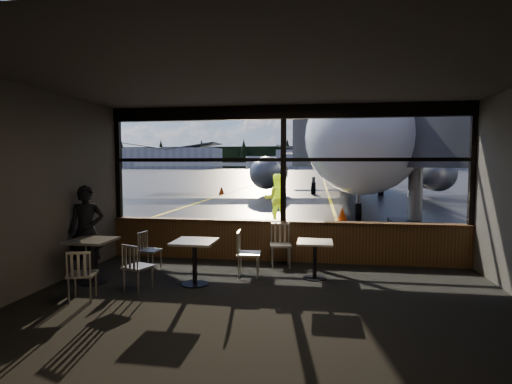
% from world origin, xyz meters
% --- Properties ---
extents(ground_plane, '(520.00, 520.00, 0.00)m').
position_xyz_m(ground_plane, '(0.00, 120.00, 0.00)').
color(ground_plane, black).
rests_on(ground_plane, ground).
extents(carpet_floor, '(8.00, 6.00, 0.01)m').
position_xyz_m(carpet_floor, '(0.00, -3.00, 0.01)').
color(carpet_floor, black).
rests_on(carpet_floor, ground).
extents(ceiling, '(8.00, 6.00, 0.04)m').
position_xyz_m(ceiling, '(0.00, -3.00, 3.50)').
color(ceiling, '#38332D').
rests_on(ceiling, ground).
extents(wall_left, '(0.04, 6.00, 3.50)m').
position_xyz_m(wall_left, '(-4.00, -3.00, 1.75)').
color(wall_left, '#454037').
rests_on(wall_left, ground).
extents(wall_back, '(8.00, 0.04, 3.50)m').
position_xyz_m(wall_back, '(0.00, -6.00, 1.75)').
color(wall_back, '#454037').
rests_on(wall_back, ground).
extents(window_sill, '(8.00, 0.28, 0.90)m').
position_xyz_m(window_sill, '(0.00, 0.00, 0.45)').
color(window_sill, '#4B2E16').
rests_on(window_sill, ground).
extents(window_header, '(8.00, 0.18, 0.30)m').
position_xyz_m(window_header, '(0.00, 0.00, 3.35)').
color(window_header, black).
rests_on(window_header, ground).
extents(mullion_left, '(0.12, 0.12, 2.60)m').
position_xyz_m(mullion_left, '(-3.95, 0.00, 2.20)').
color(mullion_left, black).
rests_on(mullion_left, ground).
extents(mullion_centre, '(0.12, 0.12, 2.60)m').
position_xyz_m(mullion_centre, '(0.00, 0.00, 2.20)').
color(mullion_centre, black).
rests_on(mullion_centre, ground).
extents(mullion_right, '(0.12, 0.12, 2.60)m').
position_xyz_m(mullion_right, '(3.95, 0.00, 2.20)').
color(mullion_right, black).
rests_on(mullion_right, ground).
extents(window_transom, '(8.00, 0.10, 0.08)m').
position_xyz_m(window_transom, '(0.00, 0.00, 2.30)').
color(window_transom, black).
rests_on(window_transom, ground).
extents(airliner, '(32.54, 38.56, 11.46)m').
position_xyz_m(airliner, '(2.78, 19.78, 5.73)').
color(airliner, silver).
rests_on(airliner, ground_plane).
extents(jet_bridge, '(9.61, 11.75, 5.13)m').
position_xyz_m(jet_bridge, '(3.60, 5.50, 2.56)').
color(jet_bridge, '#2D2D2F').
rests_on(jet_bridge, ground_plane).
extents(cafe_table_near, '(0.66, 0.66, 0.73)m').
position_xyz_m(cafe_table_near, '(0.72, -1.30, 0.37)').
color(cafe_table_near, '#A6A198').
rests_on(cafe_table_near, carpet_floor).
extents(cafe_table_mid, '(0.74, 0.74, 0.82)m').
position_xyz_m(cafe_table_mid, '(-1.43, -2.03, 0.41)').
color(cafe_table_mid, '#9D9790').
rests_on(cafe_table_mid, carpet_floor).
extents(cafe_table_left, '(0.75, 0.75, 0.82)m').
position_xyz_m(cafe_table_left, '(-3.33, -2.23, 0.41)').
color(cafe_table_left, gray).
rests_on(cafe_table_left, carpet_floor).
extents(chair_near_w, '(0.54, 0.54, 0.92)m').
position_xyz_m(chair_near_w, '(-0.54, -1.40, 0.46)').
color(chair_near_w, beige).
rests_on(chair_near_w, carpet_floor).
extents(chair_near_n, '(0.58, 0.58, 0.93)m').
position_xyz_m(chair_near_n, '(-0.01, -0.51, 0.46)').
color(chair_near_n, '#BBB5A9').
rests_on(chair_near_n, carpet_floor).
extents(chair_mid_s, '(0.60, 0.60, 0.85)m').
position_xyz_m(chair_mid_s, '(-2.28, -2.55, 0.43)').
color(chair_mid_s, '#ABA59A').
rests_on(chair_mid_s, carpet_floor).
extents(chair_mid_w, '(0.50, 0.50, 0.80)m').
position_xyz_m(chair_mid_w, '(-2.67, -1.17, 0.40)').
color(chair_mid_w, '#B9B5A7').
rests_on(chair_mid_w, carpet_floor).
extents(chair_left_s, '(0.58, 0.58, 0.85)m').
position_xyz_m(chair_left_s, '(-2.97, -3.12, 0.42)').
color(chair_left_s, '#B9B5A7').
rests_on(chair_left_s, carpet_floor).
extents(passenger, '(0.77, 0.64, 1.79)m').
position_xyz_m(passenger, '(-3.70, -1.79, 0.89)').
color(passenger, black).
rests_on(passenger, carpet_floor).
extents(ground_crew, '(1.03, 0.88, 1.84)m').
position_xyz_m(ground_crew, '(-0.75, 5.68, 0.92)').
color(ground_crew, '#BFF219').
rests_on(ground_crew, ground_plane).
extents(cone_nose, '(0.39, 0.39, 0.54)m').
position_xyz_m(cone_nose, '(1.71, 6.85, 0.27)').
color(cone_nose, '#DD4607').
rests_on(cone_nose, ground_plane).
extents(cone_wing, '(0.41, 0.41, 0.57)m').
position_xyz_m(cone_wing, '(-6.27, 19.63, 0.29)').
color(cone_wing, '#E64207').
rests_on(cone_wing, ground_plane).
extents(hangar_left, '(45.00, 18.00, 11.00)m').
position_xyz_m(hangar_left, '(-70.00, 180.00, 5.50)').
color(hangar_left, silver).
rests_on(hangar_left, ground_plane).
extents(hangar_mid, '(38.00, 15.00, 10.00)m').
position_xyz_m(hangar_mid, '(0.00, 185.00, 5.00)').
color(hangar_mid, silver).
rests_on(hangar_mid, ground_plane).
extents(hangar_right, '(50.00, 20.00, 12.00)m').
position_xyz_m(hangar_right, '(60.00, 178.00, 6.00)').
color(hangar_right, silver).
rests_on(hangar_right, ground_plane).
extents(fuel_tank_a, '(8.00, 8.00, 6.00)m').
position_xyz_m(fuel_tank_a, '(-30.00, 182.00, 3.00)').
color(fuel_tank_a, silver).
rests_on(fuel_tank_a, ground_plane).
extents(fuel_tank_b, '(8.00, 8.00, 6.00)m').
position_xyz_m(fuel_tank_b, '(-20.00, 182.00, 3.00)').
color(fuel_tank_b, silver).
rests_on(fuel_tank_b, ground_plane).
extents(fuel_tank_c, '(8.00, 8.00, 6.00)m').
position_xyz_m(fuel_tank_c, '(-10.00, 182.00, 3.00)').
color(fuel_tank_c, silver).
rests_on(fuel_tank_c, ground_plane).
extents(treeline, '(360.00, 3.00, 12.00)m').
position_xyz_m(treeline, '(0.00, 210.00, 6.00)').
color(treeline, black).
rests_on(treeline, ground_plane).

